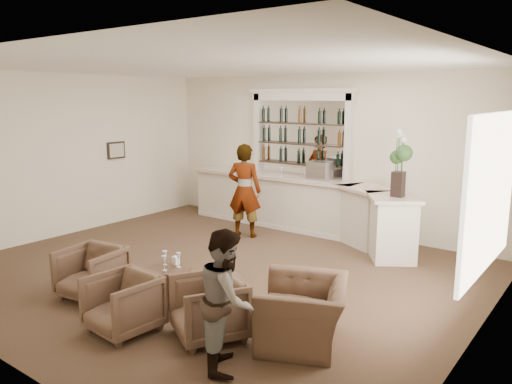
{
  "coord_description": "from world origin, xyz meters",
  "views": [
    {
      "loc": [
        5.23,
        -5.84,
        2.82
      ],
      "look_at": [
        0.18,
        0.9,
        1.22
      ],
      "focal_mm": 35.0,
      "sensor_mm": 36.0,
      "label": 1
    }
  ],
  "objects_px": {
    "armchair_far": "(303,312)",
    "espresso_machine": "(320,171)",
    "sommelier": "(245,191)",
    "armchair_right": "(208,308)",
    "flower_vase": "(399,159)",
    "bar_counter": "(302,205)",
    "cocktail_table": "(170,285)",
    "guest": "(227,299)",
    "armchair_center": "(123,304)",
    "armchair_left": "(92,273)"
  },
  "relations": [
    {
      "from": "armchair_center",
      "to": "armchair_right",
      "type": "relative_size",
      "value": 0.97
    },
    {
      "from": "bar_counter",
      "to": "armchair_right",
      "type": "xyz_separation_m",
      "value": [
        1.62,
        -4.74,
        -0.2
      ]
    },
    {
      "from": "cocktail_table",
      "to": "flower_vase",
      "type": "distance_m",
      "value": 4.34
    },
    {
      "from": "armchair_far",
      "to": "bar_counter",
      "type": "bearing_deg",
      "value": -172.92
    },
    {
      "from": "sommelier",
      "to": "flower_vase",
      "type": "height_order",
      "value": "flower_vase"
    },
    {
      "from": "bar_counter",
      "to": "armchair_center",
      "type": "height_order",
      "value": "bar_counter"
    },
    {
      "from": "cocktail_table",
      "to": "armchair_far",
      "type": "bearing_deg",
      "value": 3.05
    },
    {
      "from": "espresso_machine",
      "to": "armchair_right",
      "type": "bearing_deg",
      "value": -78.12
    },
    {
      "from": "armchair_right",
      "to": "flower_vase",
      "type": "height_order",
      "value": "flower_vase"
    },
    {
      "from": "cocktail_table",
      "to": "sommelier",
      "type": "height_order",
      "value": "sommelier"
    },
    {
      "from": "armchair_left",
      "to": "espresso_machine",
      "type": "bearing_deg",
      "value": 71.41
    },
    {
      "from": "guest",
      "to": "flower_vase",
      "type": "xyz_separation_m",
      "value": [
        0.08,
        4.46,
        1.04
      ]
    },
    {
      "from": "sommelier",
      "to": "armchair_far",
      "type": "height_order",
      "value": "sommelier"
    },
    {
      "from": "armchair_right",
      "to": "flower_vase",
      "type": "distance_m",
      "value": 4.39
    },
    {
      "from": "espresso_machine",
      "to": "flower_vase",
      "type": "distance_m",
      "value": 2.12
    },
    {
      "from": "armchair_left",
      "to": "flower_vase",
      "type": "bearing_deg",
      "value": 47.62
    },
    {
      "from": "guest",
      "to": "cocktail_table",
      "type": "bearing_deg",
      "value": 27.77
    },
    {
      "from": "flower_vase",
      "to": "armchair_right",
      "type": "bearing_deg",
      "value": -99.36
    },
    {
      "from": "armchair_center",
      "to": "armchair_far",
      "type": "xyz_separation_m",
      "value": [
        1.89,
        1.08,
        0.01
      ]
    },
    {
      "from": "cocktail_table",
      "to": "armchair_right",
      "type": "relative_size",
      "value": 0.74
    },
    {
      "from": "bar_counter",
      "to": "espresso_machine",
      "type": "distance_m",
      "value": 0.84
    },
    {
      "from": "armchair_far",
      "to": "espresso_machine",
      "type": "height_order",
      "value": "espresso_machine"
    },
    {
      "from": "armchair_far",
      "to": "flower_vase",
      "type": "height_order",
      "value": "flower_vase"
    },
    {
      "from": "bar_counter",
      "to": "sommelier",
      "type": "bearing_deg",
      "value": -126.78
    },
    {
      "from": "cocktail_table",
      "to": "espresso_machine",
      "type": "distance_m",
      "value": 4.49
    },
    {
      "from": "armchair_right",
      "to": "sommelier",
      "type": "bearing_deg",
      "value": 152.86
    },
    {
      "from": "bar_counter",
      "to": "armchair_right",
      "type": "height_order",
      "value": "bar_counter"
    },
    {
      "from": "armchair_left",
      "to": "flower_vase",
      "type": "height_order",
      "value": "flower_vase"
    },
    {
      "from": "sommelier",
      "to": "armchair_center",
      "type": "height_order",
      "value": "sommelier"
    },
    {
      "from": "armchair_center",
      "to": "armchair_far",
      "type": "distance_m",
      "value": 2.18
    },
    {
      "from": "bar_counter",
      "to": "cocktail_table",
      "type": "relative_size",
      "value": 9.51
    },
    {
      "from": "sommelier",
      "to": "armchair_far",
      "type": "distance_m",
      "value": 4.63
    },
    {
      "from": "espresso_machine",
      "to": "armchair_far",
      "type": "bearing_deg",
      "value": -65.21
    },
    {
      "from": "cocktail_table",
      "to": "sommelier",
      "type": "bearing_deg",
      "value": 110.83
    },
    {
      "from": "espresso_machine",
      "to": "flower_vase",
      "type": "bearing_deg",
      "value": -23.17
    },
    {
      "from": "armchair_right",
      "to": "cocktail_table",
      "type": "bearing_deg",
      "value": -171.75
    },
    {
      "from": "sommelier",
      "to": "armchair_center",
      "type": "bearing_deg",
      "value": 90.5
    },
    {
      "from": "guest",
      "to": "espresso_machine",
      "type": "xyz_separation_m",
      "value": [
        -1.86,
        5.18,
        0.58
      ]
    },
    {
      "from": "armchair_far",
      "to": "armchair_center",
      "type": "bearing_deg",
      "value": -84.83
    },
    {
      "from": "armchair_left",
      "to": "armchair_right",
      "type": "distance_m",
      "value": 2.16
    },
    {
      "from": "armchair_far",
      "to": "armchair_left",
      "type": "bearing_deg",
      "value": -102.59
    },
    {
      "from": "bar_counter",
      "to": "armchair_far",
      "type": "bearing_deg",
      "value": -58.27
    },
    {
      "from": "espresso_machine",
      "to": "sommelier",
      "type": "bearing_deg",
      "value": -138.64
    },
    {
      "from": "cocktail_table",
      "to": "armchair_left",
      "type": "relative_size",
      "value": 0.75
    },
    {
      "from": "bar_counter",
      "to": "armchair_far",
      "type": "relative_size",
      "value": 5.07
    },
    {
      "from": "guest",
      "to": "armchair_left",
      "type": "distance_m",
      "value": 2.79
    },
    {
      "from": "sommelier",
      "to": "armchair_right",
      "type": "xyz_separation_m",
      "value": [
        2.38,
        -3.73,
        -0.59
      ]
    },
    {
      "from": "guest",
      "to": "flower_vase",
      "type": "bearing_deg",
      "value": -37.94
    },
    {
      "from": "sommelier",
      "to": "guest",
      "type": "distance_m",
      "value": 5.06
    },
    {
      "from": "armchair_left",
      "to": "guest",
      "type": "bearing_deg",
      "value": -13.9
    }
  ]
}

